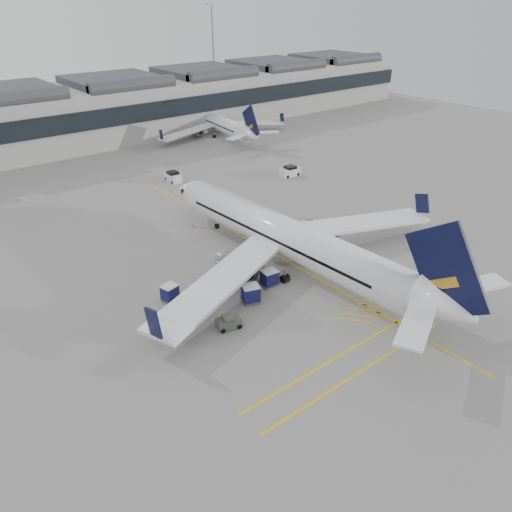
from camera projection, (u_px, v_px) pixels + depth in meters
ground at (250, 313)px, 49.26m from camera, size 220.00×220.00×0.00m
terminal at (20, 120)px, 95.95m from camera, size 200.00×20.45×12.40m
apron_markings at (264, 248)px, 61.66m from camera, size 0.25×60.00×0.01m
airliner_main at (291, 239)px, 55.95m from camera, size 41.39×45.29×12.03m
airliner_far at (219, 123)px, 108.97m from camera, size 30.06×33.02×8.79m
belt_loader at (240, 264)px, 56.91m from camera, size 4.81×2.19×1.91m
baggage_cart_a at (227, 269)px, 54.90m from camera, size 1.95×1.62×2.01m
baggage_cart_b at (269, 278)px, 53.46m from camera, size 1.90×1.63×1.84m
baggage_cart_c at (251, 293)px, 50.60m from camera, size 2.20×2.00×1.91m
baggage_cart_d at (170, 292)px, 50.95m from camera, size 1.94×1.72×1.74m
ramp_agent_a at (265, 261)px, 56.76m from camera, size 0.83×0.81×1.91m
ramp_agent_b at (254, 267)px, 55.75m from camera, size 0.93×0.75×1.81m
pushback_tug at (229, 322)px, 46.95m from camera, size 2.54×1.90×1.27m
safety_cone_nose at (193, 224)px, 67.34m from camera, size 0.39×0.39×0.54m
safety_cone_engine at (324, 242)px, 62.75m from camera, size 0.33×0.33×0.46m
service_van_mid at (173, 177)px, 83.09m from camera, size 1.72×3.35×1.71m
service_van_right at (290, 171)px, 85.46m from camera, size 3.53×1.91×1.77m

